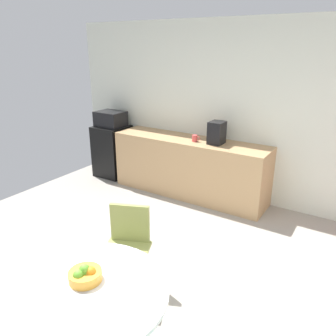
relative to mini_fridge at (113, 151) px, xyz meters
name	(u,v)px	position (x,y,z in m)	size (l,w,h in m)	color
ground_plane	(109,319)	(2.28, -2.65, -0.45)	(6.00, 6.00, 0.00)	#9E998E
wall_back	(245,114)	(2.28, 0.35, 0.85)	(6.00, 0.10, 2.60)	silver
counter_block	(189,167)	(1.58, 0.00, 0.00)	(2.45, 0.60, 0.90)	tan
mini_fridge	(113,151)	(0.00, 0.00, 0.00)	(0.54, 0.54, 0.90)	black
microwave	(111,119)	(0.00, 0.00, 0.58)	(0.48, 0.38, 0.26)	black
round_table	(86,307)	(2.53, -3.10, 0.16)	(1.11, 1.11, 0.74)	silver
chair_olive	(128,239)	(2.15, -2.20, 0.07)	(0.55, 0.55, 0.83)	silver
fruit_bowl	(85,274)	(2.46, -3.02, 0.34)	(0.23, 0.23, 0.13)	gold
mug_white	(195,138)	(1.70, -0.07, 0.50)	(0.13, 0.08, 0.09)	#D84C4C
coffee_maker	(217,133)	(2.01, 0.00, 0.61)	(0.20, 0.24, 0.32)	black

